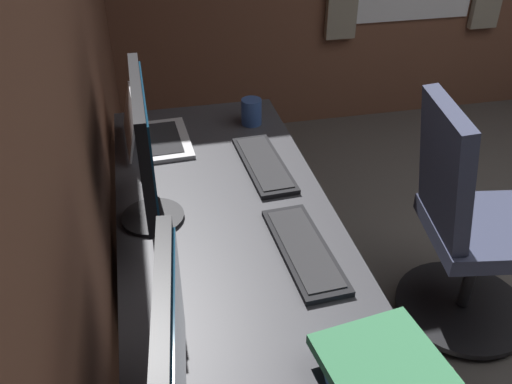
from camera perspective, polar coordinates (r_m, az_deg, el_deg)
The scene contains 11 objects.
wall_back at distance 1.19m, azimuth -21.41°, elevation 7.86°, with size 5.27×0.10×2.60m, color brown.
desk at distance 1.65m, azimuth -1.71°, elevation -8.44°, with size 2.12×0.70×0.73m.
drawer_pedestal at distance 1.95m, azimuth -2.98°, elevation -13.38°, with size 0.40×0.51×0.69m.
monitor_primary at distance 1.03m, azimuth -8.74°, elevation -18.59°, with size 0.48×0.20×0.42m.
monitor_secondary at distance 1.64m, azimuth -11.55°, elevation 4.66°, with size 0.50×0.20×0.46m.
laptop_leftmost at distance 2.19m, azimuth -10.98°, elevation 6.15°, with size 0.35×0.26×0.20m.
keyboard_main at distance 1.62m, azimuth 5.04°, elevation -6.00°, with size 0.43×0.16×0.02m.
keyboard_spare at distance 2.01m, azimuth 0.83°, elevation 2.92°, with size 0.43×0.16×0.02m.
book_stack_near at distance 1.32m, azimuth 12.81°, elevation -17.14°, with size 0.27×0.29×0.08m.
coffee_mug at distance 2.31m, azimuth -0.49°, elevation 8.41°, with size 0.13×0.09×0.11m.
office_chair at distance 2.29m, azimuth 20.97°, elevation -3.86°, with size 0.56×0.58×0.97m.
Camera 1 is at (-1.07, 1.99, 1.78)m, focal length 38.31 mm.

